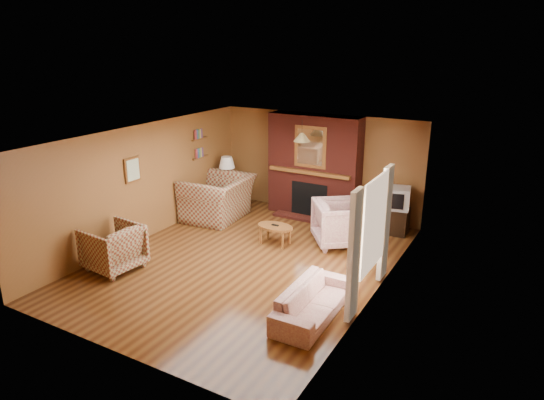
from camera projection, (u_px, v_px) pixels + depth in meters
The scene contains 20 objects.
floor at pixel (247, 261), 9.20m from camera, with size 6.50×6.50×0.00m, color #41200E.
ceiling at pixel (244, 136), 8.45m from camera, with size 6.50×6.50×0.00m, color white.
wall_back at pixel (319, 164), 11.52m from camera, with size 6.50×6.50×0.00m, color brown.
wall_front at pixel (108, 272), 6.14m from camera, with size 6.50×6.50×0.00m, color brown.
wall_left at pixel (143, 183), 9.99m from camera, with size 6.50×6.50×0.00m, color brown.
wall_right at pixel (379, 226), 7.66m from camera, with size 6.50×6.50×0.00m, color brown.
fireplace at pixel (314, 167), 11.30m from camera, with size 2.20×0.82×2.40m.
window_right at pixel (372, 234), 7.54m from camera, with size 0.10×1.85×2.00m.
bookshelf at pixel (201, 144), 11.39m from camera, with size 0.09×0.55×0.71m.
botanical_print at pixel (132, 170), 9.62m from camera, with size 0.05×0.40×0.50m.
pendant_light at pixel (302, 137), 10.48m from camera, with size 0.36×0.36×0.48m.
plaid_loveseat at pixel (218, 198), 11.31m from camera, with size 1.53×1.34×0.99m, color maroon.
plaid_armchair at pixel (113, 247), 8.79m from camera, with size 0.90×0.92×0.84m, color maroon.
floral_sofa at pixel (313, 301), 7.31m from camera, with size 1.71×0.67×0.50m, color beige.
floral_armchair at pixel (340, 223), 9.85m from camera, with size 0.98×1.01×0.92m, color beige.
coffee_table at pixel (275, 228), 9.89m from camera, with size 0.76×0.47×0.42m.
side_table at pixel (228, 195), 12.11m from camera, with size 0.48×0.48×0.64m, color brown.
table_lamp at pixel (227, 168), 11.89m from camera, with size 0.40×0.40×0.66m.
tv_stand at pixel (396, 221), 10.48m from camera, with size 0.52×0.47×0.57m, color black.
crt_tv at pixel (398, 198), 10.31m from camera, with size 0.60×0.59×0.47m.
Camera 1 is at (4.53, -7.06, 3.99)m, focal length 32.00 mm.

